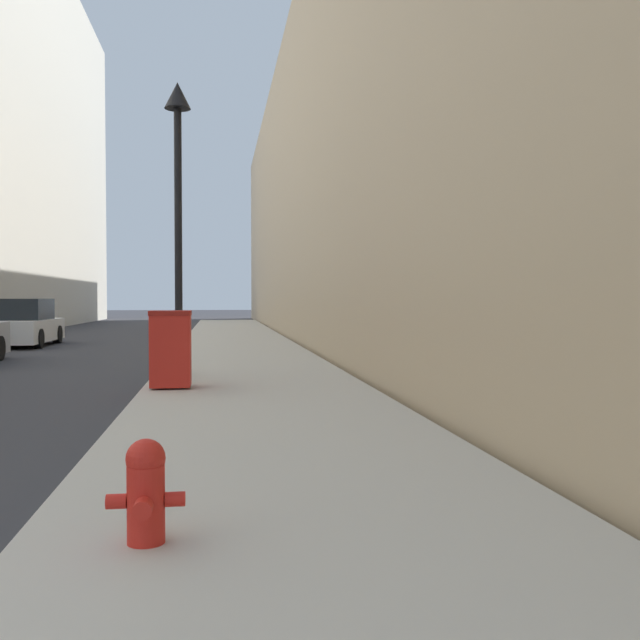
{
  "coord_description": "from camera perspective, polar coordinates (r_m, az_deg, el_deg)",
  "views": [
    {
      "loc": [
        4.52,
        -2.24,
        1.6
      ],
      "look_at": [
        7.62,
        19.54,
        0.95
      ],
      "focal_mm": 40.0,
      "sensor_mm": 36.0,
      "label": 1
    }
  ],
  "objects": [
    {
      "name": "sidewalk_right",
      "position": [
        20.31,
        -6.29,
        -2.65
      ],
      "size": [
        3.81,
        60.0,
        0.12
      ],
      "color": "#B7B2A8",
      "rests_on": "ground"
    },
    {
      "name": "parked_sedan_far",
      "position": [
        26.13,
        -22.79,
        -0.33
      ],
      "size": [
        1.99,
        4.52,
        1.6
      ],
      "color": "silver",
      "rests_on": "ground"
    },
    {
      "name": "fire_hydrant",
      "position": [
        4.54,
        -13.77,
        -12.99
      ],
      "size": [
        0.47,
        0.35,
        0.63
      ],
      "color": "red",
      "rests_on": "sidewalk_right"
    },
    {
      "name": "building_right_stone",
      "position": [
        29.88,
        8.95,
        10.46
      ],
      "size": [
        12.0,
        60.0,
        12.31
      ],
      "color": "tan",
      "rests_on": "ground"
    },
    {
      "name": "trash_bin",
      "position": [
        12.05,
        -11.85,
        -2.24
      ],
      "size": [
        0.67,
        0.67,
        1.28
      ],
      "color": "red",
      "rests_on": "sidewalk_right"
    },
    {
      "name": "lamppost",
      "position": [
        14.28,
        -11.29,
        11.04
      ],
      "size": [
        0.51,
        0.51,
        5.65
      ],
      "color": "black",
      "rests_on": "sidewalk_right"
    }
  ]
}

